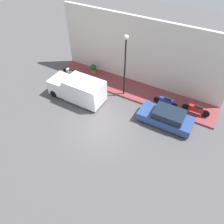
{
  "coord_description": "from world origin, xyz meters",
  "views": [
    {
      "loc": [
        -9.19,
        -6.2,
        12.29
      ],
      "look_at": [
        1.4,
        -0.24,
        0.6
      ],
      "focal_mm": 35.0,
      "sensor_mm": 36.0,
      "label": 1
    }
  ],
  "objects_px": {
    "parked_car": "(166,117)",
    "potted_plant": "(93,69)",
    "motorcycle_blue": "(166,101)",
    "streetlamp": "(125,57)",
    "delivery_van": "(77,89)",
    "motorcycle_red": "(196,109)",
    "scooter_silver": "(71,72)"
  },
  "relations": [
    {
      "from": "scooter_silver",
      "to": "potted_plant",
      "type": "bearing_deg",
      "value": -50.85
    },
    {
      "from": "delivery_van",
      "to": "streetlamp",
      "type": "bearing_deg",
      "value": -54.4
    },
    {
      "from": "scooter_silver",
      "to": "streetlamp",
      "type": "relative_size",
      "value": 0.37
    },
    {
      "from": "scooter_silver",
      "to": "parked_car",
      "type": "bearing_deg",
      "value": -98.57
    },
    {
      "from": "potted_plant",
      "to": "scooter_silver",
      "type": "bearing_deg",
      "value": 129.15
    },
    {
      "from": "parked_car",
      "to": "scooter_silver",
      "type": "bearing_deg",
      "value": 81.43
    },
    {
      "from": "delivery_van",
      "to": "scooter_silver",
      "type": "height_order",
      "value": "delivery_van"
    },
    {
      "from": "parked_car",
      "to": "motorcycle_blue",
      "type": "relative_size",
      "value": 2.01
    },
    {
      "from": "delivery_van",
      "to": "scooter_silver",
      "type": "bearing_deg",
      "value": 46.27
    },
    {
      "from": "delivery_van",
      "to": "motorcycle_blue",
      "type": "xyz_separation_m",
      "value": [
        2.66,
        -6.91,
        -0.42
      ]
    },
    {
      "from": "delivery_van",
      "to": "motorcycle_red",
      "type": "bearing_deg",
      "value": -73.08
    },
    {
      "from": "parked_car",
      "to": "potted_plant",
      "type": "xyz_separation_m",
      "value": [
        2.85,
        8.36,
        0.05
      ]
    },
    {
      "from": "delivery_van",
      "to": "potted_plant",
      "type": "xyz_separation_m",
      "value": [
        3.69,
        0.8,
        -0.34
      ]
    },
    {
      "from": "parked_car",
      "to": "streetlamp",
      "type": "distance_m",
      "value": 5.57
    },
    {
      "from": "scooter_silver",
      "to": "streetlamp",
      "type": "distance_m",
      "value": 6.52
    },
    {
      "from": "motorcycle_blue",
      "to": "parked_car",
      "type": "bearing_deg",
      "value": -160.27
    },
    {
      "from": "motorcycle_red",
      "to": "scooter_silver",
      "type": "bearing_deg",
      "value": 92.36
    },
    {
      "from": "motorcycle_red",
      "to": "parked_car",
      "type": "bearing_deg",
      "value": 138.87
    },
    {
      "from": "motorcycle_blue",
      "to": "motorcycle_red",
      "type": "distance_m",
      "value": 2.4
    },
    {
      "from": "motorcycle_blue",
      "to": "potted_plant",
      "type": "height_order",
      "value": "potted_plant"
    },
    {
      "from": "delivery_van",
      "to": "potted_plant",
      "type": "bearing_deg",
      "value": 12.25
    },
    {
      "from": "parked_car",
      "to": "scooter_silver",
      "type": "xyz_separation_m",
      "value": [
        1.51,
        10.01,
        -0.07
      ]
    },
    {
      "from": "scooter_silver",
      "to": "streetlamp",
      "type": "bearing_deg",
      "value": -90.46
    },
    {
      "from": "parked_car",
      "to": "motorcycle_blue",
      "type": "xyz_separation_m",
      "value": [
        1.82,
        0.65,
        -0.03
      ]
    },
    {
      "from": "motorcycle_blue",
      "to": "motorcycle_red",
      "type": "bearing_deg",
      "value": -85.9
    },
    {
      "from": "motorcycle_blue",
      "to": "motorcycle_red",
      "type": "height_order",
      "value": "motorcycle_red"
    },
    {
      "from": "motorcycle_blue",
      "to": "motorcycle_red",
      "type": "xyz_separation_m",
      "value": [
        0.17,
        -2.39,
        0.04
      ]
    },
    {
      "from": "parked_car",
      "to": "potted_plant",
      "type": "distance_m",
      "value": 8.84
    },
    {
      "from": "motorcycle_blue",
      "to": "streetlamp",
      "type": "relative_size",
      "value": 0.38
    },
    {
      "from": "streetlamp",
      "to": "delivery_van",
      "type": "bearing_deg",
      "value": 125.6
    },
    {
      "from": "parked_car",
      "to": "motorcycle_red",
      "type": "xyz_separation_m",
      "value": [
        1.99,
        -1.74,
        0.01
      ]
    },
    {
      "from": "parked_car",
      "to": "delivery_van",
      "type": "bearing_deg",
      "value": 96.31
    }
  ]
}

